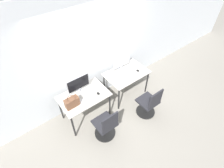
{
  "coord_description": "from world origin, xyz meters",
  "views": [
    {
      "loc": [
        -1.73,
        -2.09,
        3.67
      ],
      "look_at": [
        0.0,
        0.14,
        0.91
      ],
      "focal_mm": 28.0,
      "sensor_mm": 36.0,
      "label": 1
    }
  ],
  "objects_px": {
    "keyboard_left": "(88,100)",
    "mouse_right": "(138,71)",
    "monitor_left": "(79,84)",
    "handbag": "(72,102)",
    "office_chair_left": "(106,126)",
    "mouse_left": "(98,93)",
    "office_chair_right": "(149,104)",
    "monitor_right": "(122,62)",
    "keyboard_right": "(130,76)"
  },
  "relations": [
    {
      "from": "keyboard_left",
      "to": "mouse_right",
      "type": "height_order",
      "value": "mouse_right"
    },
    {
      "from": "monitor_left",
      "to": "mouse_right",
      "type": "height_order",
      "value": "monitor_left"
    },
    {
      "from": "keyboard_left",
      "to": "handbag",
      "type": "xyz_separation_m",
      "value": [
        -0.33,
        0.06,
        0.11
      ]
    },
    {
      "from": "keyboard_left",
      "to": "office_chair_left",
      "type": "distance_m",
      "value": 0.7
    },
    {
      "from": "mouse_left",
      "to": "office_chair_left",
      "type": "relative_size",
      "value": 0.1
    },
    {
      "from": "office_chair_left",
      "to": "office_chair_right",
      "type": "distance_m",
      "value": 1.19
    },
    {
      "from": "office_chair_left",
      "to": "monitor_right",
      "type": "height_order",
      "value": "monitor_right"
    },
    {
      "from": "mouse_right",
      "to": "monitor_left",
      "type": "bearing_deg",
      "value": 169.59
    },
    {
      "from": "handbag",
      "to": "monitor_right",
      "type": "bearing_deg",
      "value": 10.94
    },
    {
      "from": "monitor_left",
      "to": "keyboard_left",
      "type": "height_order",
      "value": "monitor_left"
    },
    {
      "from": "keyboard_left",
      "to": "keyboard_right",
      "type": "xyz_separation_m",
      "value": [
        1.27,
        0.02,
        0.0
      ]
    },
    {
      "from": "monitor_right",
      "to": "keyboard_left",
      "type": "bearing_deg",
      "value": -163.88
    },
    {
      "from": "handbag",
      "to": "monitor_left",
      "type": "bearing_deg",
      "value": 39.5
    },
    {
      "from": "mouse_left",
      "to": "keyboard_right",
      "type": "height_order",
      "value": "mouse_left"
    },
    {
      "from": "keyboard_right",
      "to": "mouse_right",
      "type": "bearing_deg",
      "value": 5.29
    },
    {
      "from": "mouse_left",
      "to": "mouse_right",
      "type": "distance_m",
      "value": 1.26
    },
    {
      "from": "monitor_left",
      "to": "mouse_left",
      "type": "bearing_deg",
      "value": -47.95
    },
    {
      "from": "monitor_right",
      "to": "office_chair_right",
      "type": "distance_m",
      "value": 1.25
    },
    {
      "from": "keyboard_left",
      "to": "handbag",
      "type": "height_order",
      "value": "handbag"
    },
    {
      "from": "mouse_right",
      "to": "handbag",
      "type": "bearing_deg",
      "value": 179.56
    },
    {
      "from": "office_chair_left",
      "to": "office_chair_right",
      "type": "xyz_separation_m",
      "value": [
        1.18,
        -0.14,
        0.0
      ]
    },
    {
      "from": "office_chair_left",
      "to": "monitor_right",
      "type": "xyz_separation_m",
      "value": [
        1.2,
        0.93,
        0.63
      ]
    },
    {
      "from": "monitor_left",
      "to": "office_chair_right",
      "type": "bearing_deg",
      "value": -39.51
    },
    {
      "from": "mouse_right",
      "to": "handbag",
      "type": "height_order",
      "value": "handbag"
    },
    {
      "from": "keyboard_right",
      "to": "mouse_left",
      "type": "bearing_deg",
      "value": -179.47
    },
    {
      "from": "office_chair_left",
      "to": "mouse_right",
      "type": "relative_size",
      "value": 9.89
    },
    {
      "from": "monitor_left",
      "to": "keyboard_left",
      "type": "bearing_deg",
      "value": -90.0
    },
    {
      "from": "keyboard_right",
      "to": "monitor_left",
      "type": "bearing_deg",
      "value": 166.31
    },
    {
      "from": "office_chair_right",
      "to": "monitor_left",
      "type": "bearing_deg",
      "value": 140.49
    },
    {
      "from": "mouse_right",
      "to": "office_chair_right",
      "type": "distance_m",
      "value": 0.91
    },
    {
      "from": "monitor_right",
      "to": "handbag",
      "type": "relative_size",
      "value": 1.77
    },
    {
      "from": "office_chair_left",
      "to": "mouse_right",
      "type": "height_order",
      "value": "office_chair_left"
    },
    {
      "from": "office_chair_left",
      "to": "monitor_right",
      "type": "relative_size",
      "value": 1.68
    },
    {
      "from": "mouse_left",
      "to": "office_chair_left",
      "type": "height_order",
      "value": "office_chair_left"
    },
    {
      "from": "keyboard_left",
      "to": "office_chair_right",
      "type": "relative_size",
      "value": 0.45
    },
    {
      "from": "keyboard_left",
      "to": "office_chair_left",
      "type": "relative_size",
      "value": 0.45
    },
    {
      "from": "monitor_right",
      "to": "handbag",
      "type": "height_order",
      "value": "monitor_right"
    },
    {
      "from": "keyboard_left",
      "to": "mouse_left",
      "type": "height_order",
      "value": "mouse_left"
    },
    {
      "from": "keyboard_left",
      "to": "office_chair_right",
      "type": "distance_m",
      "value": 1.5
    },
    {
      "from": "office_chair_right",
      "to": "mouse_right",
      "type": "bearing_deg",
      "value": 68.78
    },
    {
      "from": "mouse_left",
      "to": "keyboard_right",
      "type": "relative_size",
      "value": 0.22
    },
    {
      "from": "handbag",
      "to": "keyboard_left",
      "type": "bearing_deg",
      "value": -10.14
    },
    {
      "from": "office_chair_left",
      "to": "handbag",
      "type": "bearing_deg",
      "value": 122.81
    },
    {
      "from": "monitor_left",
      "to": "office_chair_right",
      "type": "distance_m",
      "value": 1.75
    },
    {
      "from": "mouse_left",
      "to": "monitor_right",
      "type": "bearing_deg",
      "value": 19.99
    },
    {
      "from": "keyboard_right",
      "to": "office_chair_right",
      "type": "relative_size",
      "value": 0.45
    },
    {
      "from": "keyboard_right",
      "to": "mouse_right",
      "type": "relative_size",
      "value": 4.45
    },
    {
      "from": "keyboard_right",
      "to": "mouse_right",
      "type": "xyz_separation_m",
      "value": [
        0.28,
        0.03,
        0.01
      ]
    },
    {
      "from": "monitor_left",
      "to": "mouse_left",
      "type": "distance_m",
      "value": 0.48
    },
    {
      "from": "monitor_left",
      "to": "office_chair_left",
      "type": "height_order",
      "value": "monitor_left"
    }
  ]
}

